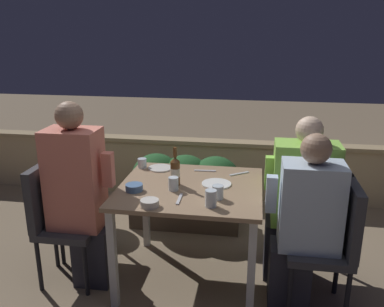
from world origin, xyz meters
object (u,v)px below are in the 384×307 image
(person_green_blouse, at_px, (299,201))
(person_blue_shirt, at_px, (304,224))
(potted_plant, at_px, (83,179))
(chair_right_far, at_px, (326,213))
(chair_right_near, at_px, (334,236))
(chair_left_near, at_px, (57,213))
(beer_bottle, at_px, (175,171))
(person_coral_top, at_px, (80,195))
(chair_left_far, at_px, (71,196))

(person_green_blouse, bearing_deg, person_blue_shirt, -89.51)
(person_green_blouse, bearing_deg, potted_plant, 161.75)
(chair_right_far, xyz_separation_m, person_green_blouse, (-0.20, -0.00, 0.08))
(chair_right_near, relative_size, person_blue_shirt, 0.74)
(chair_left_near, bearing_deg, chair_right_near, -1.20)
(person_green_blouse, relative_size, beer_bottle, 4.48)
(person_coral_top, xyz_separation_m, person_green_blouse, (1.54, 0.30, -0.06))
(person_coral_top, relative_size, chair_right_far, 1.51)
(chair_right_far, distance_m, potted_plant, 2.24)
(person_coral_top, xyz_separation_m, chair_left_far, (-0.22, 0.31, -0.15))
(chair_left_far, bearing_deg, chair_right_far, -0.18)
(chair_left_far, height_order, beer_bottle, beer_bottle)
(beer_bottle, bearing_deg, chair_left_near, -169.39)
(person_coral_top, bearing_deg, person_green_blouse, 11.10)
(chair_right_far, bearing_deg, person_blue_shirt, -119.57)
(person_coral_top, distance_m, person_green_blouse, 1.57)
(person_green_blouse, distance_m, beer_bottle, 0.92)
(person_green_blouse, bearing_deg, person_coral_top, -168.90)
(person_green_blouse, bearing_deg, chair_right_near, -59.55)
(chair_right_near, distance_m, person_blue_shirt, 0.21)
(chair_left_near, distance_m, person_coral_top, 0.24)
(chair_left_far, xyz_separation_m, person_green_blouse, (1.76, -0.01, 0.08))
(person_green_blouse, xyz_separation_m, beer_bottle, (-0.88, -0.14, 0.23))
(person_coral_top, relative_size, potted_plant, 1.93)
(chair_right_near, xyz_separation_m, person_green_blouse, (-0.20, 0.34, 0.08))
(chair_right_far, bearing_deg, chair_left_far, 179.82)
(potted_plant, bearing_deg, person_blue_shirt, -26.77)
(person_coral_top, height_order, potted_plant, person_coral_top)
(chair_right_near, relative_size, beer_bottle, 3.24)
(chair_left_near, xyz_separation_m, chair_right_far, (1.93, 0.30, 0.00))
(person_coral_top, bearing_deg, chair_left_far, 125.94)
(chair_right_far, xyz_separation_m, beer_bottle, (-1.08, -0.14, 0.31))
(chair_left_near, distance_m, chair_left_far, 0.31)
(person_blue_shirt, xyz_separation_m, potted_plant, (-1.95, 0.98, -0.18))
(chair_right_near, bearing_deg, person_coral_top, 178.67)
(potted_plant, bearing_deg, chair_left_far, -73.51)
(chair_left_near, distance_m, chair_right_far, 1.95)
(chair_right_far, bearing_deg, person_coral_top, -170.13)
(chair_left_near, height_order, potted_plant, chair_left_near)
(person_coral_top, xyz_separation_m, person_blue_shirt, (1.54, -0.04, -0.08))
(chair_left_far, height_order, chair_right_far, same)
(chair_right_far, xyz_separation_m, potted_plant, (-2.15, 0.64, -0.11))
(chair_right_far, height_order, beer_bottle, beer_bottle)
(chair_left_far, xyz_separation_m, chair_right_near, (1.96, -0.35, 0.00))
(chair_left_far, relative_size, person_blue_shirt, 0.74)
(person_blue_shirt, xyz_separation_m, person_green_blouse, (-0.00, 0.34, 0.01))
(person_blue_shirt, relative_size, chair_right_far, 1.35)
(chair_left_far, bearing_deg, chair_right_near, -10.07)
(person_coral_top, bearing_deg, chair_right_far, 9.87)
(chair_right_near, relative_size, person_green_blouse, 0.72)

